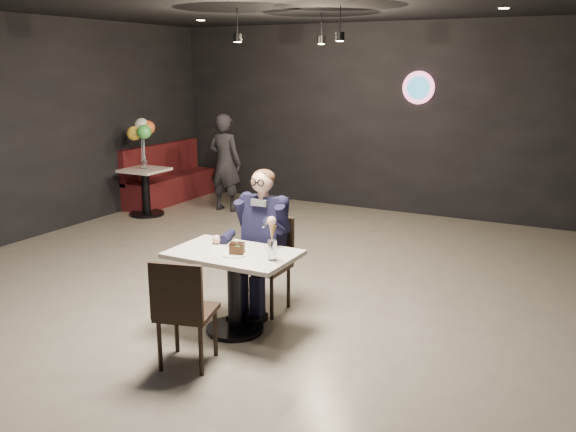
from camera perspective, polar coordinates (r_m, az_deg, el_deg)
The scene contains 17 objects.
floor at distance 6.48m, azimuth -6.88°, elevation -7.35°, with size 9.00×9.00×0.00m, color gray.
wall_sign at distance 9.79m, azimuth 12.12°, elevation 11.66°, with size 0.50×0.06×0.50m, color pink, non-canonical shape.
pendant_lights at distance 7.78m, azimuth 1.22°, elevation 17.92°, with size 1.40×1.20×0.36m, color black.
main_table at distance 5.50m, azimuth -5.05°, elevation -7.09°, with size 1.10×0.70×0.75m, color silver.
chair_far at distance 5.91m, azimuth -2.19°, elevation -4.64°, with size 0.42×0.46×0.92m, color black.
chair_near at distance 4.94m, azimuth -9.43°, elevation -8.66°, with size 0.42×0.46×0.92m, color black.
seated_man at distance 5.83m, azimuth -2.22°, elevation -2.22°, with size 0.60×0.80×1.44m, color black.
dessert_plate at distance 5.29m, azimuth -5.00°, elevation -3.58°, with size 0.23×0.23×0.01m, color white.
cake_slice at distance 5.28m, azimuth -4.79°, elevation -3.05°, with size 0.12×0.10×0.09m, color black.
mint_leaf at distance 5.23m, azimuth -4.75°, elevation -2.79°, with size 0.06×0.04×0.01m, color green.
sundae_glass at distance 5.12m, azimuth -1.46°, elevation -3.21°, with size 0.08×0.08×0.17m, color silver.
wafer_cone at distance 5.03m, azimuth -1.47°, elevation -1.60°, with size 0.07×0.07×0.13m, color tan.
booth_bench at distance 10.88m, azimuth -10.97°, elevation 3.96°, with size 0.50×2.00×1.00m, color #400D0E.
side_table at distance 9.95m, azimuth -13.16°, elevation 2.30°, with size 0.63×0.63×0.79m, color silver.
balloon_vase at distance 9.88m, azimuth -13.30°, elevation 4.75°, with size 0.10×0.10×0.15m, color silver.
balloon_bunch at distance 9.82m, azimuth -13.43°, elevation 7.11°, with size 0.40×0.40×0.67m, color yellow.
passerby at distance 10.00m, azimuth -5.93°, elevation 4.98°, with size 0.58×0.38×1.59m, color black.
Camera 1 is at (3.46, -4.95, 2.35)m, focal length 38.00 mm.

